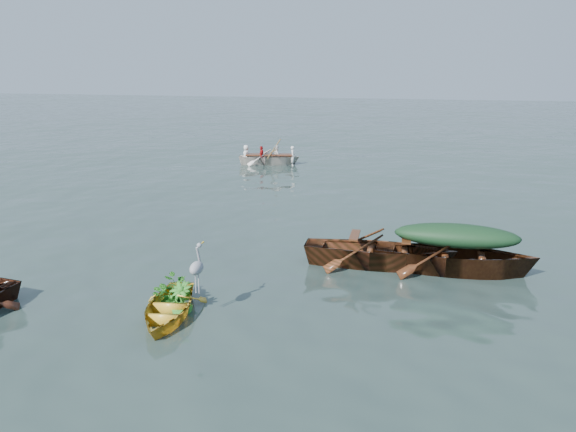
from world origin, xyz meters
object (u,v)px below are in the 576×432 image
green_tarp_boat (454,272)px  rowed_boat (269,164)px  yellow_dinghy (168,317)px  open_wooden_boat (379,266)px  heron (197,275)px

green_tarp_boat → rowed_boat: (-7.96, 12.53, 0.00)m
yellow_dinghy → open_wooden_boat: open_wooden_boat is taller
open_wooden_boat → rowed_boat: 14.05m
open_wooden_boat → rowed_boat: (-6.31, 12.55, 0.00)m
yellow_dinghy → rowed_boat: rowed_boat is taller
heron → open_wooden_boat: bearing=38.6°
yellow_dinghy → open_wooden_boat: (3.46, 3.68, 0.00)m
yellow_dinghy → open_wooden_boat: bearing=35.2°
green_tarp_boat → heron: bearing=127.0°
heron → green_tarp_boat: bearing=26.1°
green_tarp_boat → heron: heron is taller
open_wooden_boat → heron: bearing=137.4°
yellow_dinghy → rowed_boat: bearing=88.4°
green_tarp_boat → open_wooden_boat: (-1.65, -0.02, 0.00)m
open_wooden_boat → rowed_boat: bearing=23.9°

